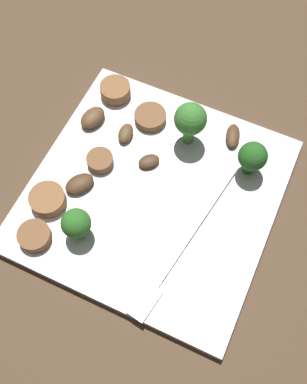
{
  "coord_description": "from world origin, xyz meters",
  "views": [
    {
      "loc": [
        0.18,
        0.08,
        0.43
      ],
      "look_at": [
        0.0,
        0.0,
        0.01
      ],
      "focal_mm": 42.38,
      "sensor_mm": 36.0,
      "label": 1
    }
  ],
  "objects_px": {
    "plate": "(154,194)",
    "mushroom_3": "(233,136)",
    "sausage_slice_4": "(48,200)",
    "mushroom_2": "(79,184)",
    "sausage_slice_1": "(35,236)",
    "mushroom_1": "(93,118)",
    "broccoli_floret_0": "(252,157)",
    "mushroom_4": "(149,161)",
    "sausage_slice_3": "(150,117)",
    "sausage_slice_2": "(115,91)",
    "sausage_slice_0": "(100,161)",
    "fork": "(179,251)",
    "broccoli_floret_2": "(190,120)",
    "broccoli_floret_1": "(76,224)",
    "mushroom_0": "(126,133)"
  },
  "relations": [
    {
      "from": "plate",
      "to": "mushroom_3",
      "type": "xyz_separation_m",
      "value": [
        -0.09,
        0.05,
        0.01
      ]
    },
    {
      "from": "plate",
      "to": "sausage_slice_3",
      "type": "bearing_deg",
      "value": -152.95
    },
    {
      "from": "sausage_slice_2",
      "to": "plate",
      "type": "bearing_deg",
      "value": 43.98
    },
    {
      "from": "sausage_slice_1",
      "to": "mushroom_1",
      "type": "xyz_separation_m",
      "value": [
        -0.14,
        -0.01,
        0.0
      ]
    },
    {
      "from": "plate",
      "to": "mushroom_3",
      "type": "relative_size",
      "value": 8.13
    },
    {
      "from": "sausage_slice_4",
      "to": "mushroom_3",
      "type": "xyz_separation_m",
      "value": [
        -0.15,
        0.14,
        -0.0
      ]
    },
    {
      "from": "sausage_slice_4",
      "to": "mushroom_4",
      "type": "relative_size",
      "value": 1.58
    },
    {
      "from": "broccoli_floret_1",
      "to": "broccoli_floret_2",
      "type": "xyz_separation_m",
      "value": [
        -0.14,
        0.05,
        0.01
      ]
    },
    {
      "from": "sausage_slice_2",
      "to": "mushroom_4",
      "type": "bearing_deg",
      "value": 47.78
    },
    {
      "from": "plate",
      "to": "sausage_slice_0",
      "type": "bearing_deg",
      "value": -96.27
    },
    {
      "from": "mushroom_4",
      "to": "broccoli_floret_2",
      "type": "bearing_deg",
      "value": 149.75
    },
    {
      "from": "sausage_slice_1",
      "to": "sausage_slice_4",
      "type": "bearing_deg",
      "value": -168.72
    },
    {
      "from": "mushroom_1",
      "to": "mushroom_2",
      "type": "xyz_separation_m",
      "value": [
        0.08,
        0.03,
        -0.0
      ]
    },
    {
      "from": "broccoli_floret_2",
      "to": "sausage_slice_4",
      "type": "distance_m",
      "value": 0.16
    },
    {
      "from": "fork",
      "to": "mushroom_2",
      "type": "xyz_separation_m",
      "value": [
        -0.02,
        -0.12,
        0.0
      ]
    },
    {
      "from": "sausage_slice_2",
      "to": "sausage_slice_4",
      "type": "distance_m",
      "value": 0.15
    },
    {
      "from": "fork",
      "to": "mushroom_4",
      "type": "height_order",
      "value": "mushroom_4"
    },
    {
      "from": "fork",
      "to": "broccoli_floret_1",
      "type": "xyz_separation_m",
      "value": [
        0.02,
        -0.1,
        0.02
      ]
    },
    {
      "from": "mushroom_2",
      "to": "mushroom_4",
      "type": "xyz_separation_m",
      "value": [
        -0.05,
        0.05,
        -0.0
      ]
    },
    {
      "from": "broccoli_floret_0",
      "to": "sausage_slice_1",
      "type": "bearing_deg",
      "value": -45.89
    },
    {
      "from": "sausage_slice_2",
      "to": "sausage_slice_3",
      "type": "xyz_separation_m",
      "value": [
        0.01,
        0.05,
        -0.0
      ]
    },
    {
      "from": "fork",
      "to": "broccoli_floret_2",
      "type": "relative_size",
      "value": 3.21
    },
    {
      "from": "sausage_slice_0",
      "to": "sausage_slice_3",
      "type": "xyz_separation_m",
      "value": [
        -0.07,
        0.02,
        -0.0
      ]
    },
    {
      "from": "broccoli_floret_1",
      "to": "sausage_slice_2",
      "type": "height_order",
      "value": "broccoli_floret_1"
    },
    {
      "from": "fork",
      "to": "mushroom_2",
      "type": "distance_m",
      "value": 0.12
    },
    {
      "from": "fork",
      "to": "mushroom_3",
      "type": "distance_m",
      "value": 0.14
    },
    {
      "from": "sausage_slice_2",
      "to": "sausage_slice_0",
      "type": "bearing_deg",
      "value": 16.54
    },
    {
      "from": "fork",
      "to": "sausage_slice_4",
      "type": "relative_size",
      "value": 4.99
    },
    {
      "from": "sausage_slice_0",
      "to": "broccoli_floret_2",
      "type": "bearing_deg",
      "value": 132.24
    },
    {
      "from": "sausage_slice_3",
      "to": "sausage_slice_4",
      "type": "relative_size",
      "value": 0.97
    },
    {
      "from": "mushroom_1",
      "to": "sausage_slice_3",
      "type": "bearing_deg",
      "value": 116.25
    },
    {
      "from": "sausage_slice_1",
      "to": "mushroom_1",
      "type": "bearing_deg",
      "value": -174.69
    },
    {
      "from": "sausage_slice_1",
      "to": "mushroom_3",
      "type": "height_order",
      "value": "sausage_slice_1"
    },
    {
      "from": "sausage_slice_3",
      "to": "mushroom_1",
      "type": "bearing_deg",
      "value": -63.75
    },
    {
      "from": "broccoli_floret_0",
      "to": "mushroom_3",
      "type": "height_order",
      "value": "broccoli_floret_0"
    },
    {
      "from": "broccoli_floret_0",
      "to": "mushroom_4",
      "type": "height_order",
      "value": "broccoli_floret_0"
    },
    {
      "from": "sausage_slice_1",
      "to": "mushroom_3",
      "type": "xyz_separation_m",
      "value": [
        -0.19,
        0.13,
        -0.0
      ]
    },
    {
      "from": "mushroom_2",
      "to": "sausage_slice_3",
      "type": "bearing_deg",
      "value": 163.49
    },
    {
      "from": "sausage_slice_4",
      "to": "mushroom_2",
      "type": "distance_m",
      "value": 0.04
    },
    {
      "from": "mushroom_4",
      "to": "broccoli_floret_0",
      "type": "bearing_deg",
      "value": 110.11
    },
    {
      "from": "broccoli_floret_0",
      "to": "sausage_slice_1",
      "type": "height_order",
      "value": "broccoli_floret_0"
    },
    {
      "from": "sausage_slice_2",
      "to": "mushroom_4",
      "type": "height_order",
      "value": "sausage_slice_2"
    },
    {
      "from": "broccoli_floret_2",
      "to": "mushroom_4",
      "type": "height_order",
      "value": "broccoli_floret_2"
    },
    {
      "from": "fork",
      "to": "sausage_slice_2",
      "type": "height_order",
      "value": "sausage_slice_2"
    },
    {
      "from": "mushroom_3",
      "to": "plate",
      "type": "bearing_deg",
      "value": -28.21
    },
    {
      "from": "broccoli_floret_0",
      "to": "sausage_slice_4",
      "type": "distance_m",
      "value": 0.21
    },
    {
      "from": "sausage_slice_2",
      "to": "mushroom_4",
      "type": "relative_size",
      "value": 1.49
    },
    {
      "from": "mushroom_0",
      "to": "sausage_slice_2",
      "type": "bearing_deg",
      "value": -142.2
    },
    {
      "from": "sausage_slice_2",
      "to": "mushroom_2",
      "type": "xyz_separation_m",
      "value": [
        0.12,
        0.02,
        -0.0
      ]
    },
    {
      "from": "plate",
      "to": "broccoli_floret_2",
      "type": "distance_m",
      "value": 0.08
    }
  ]
}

